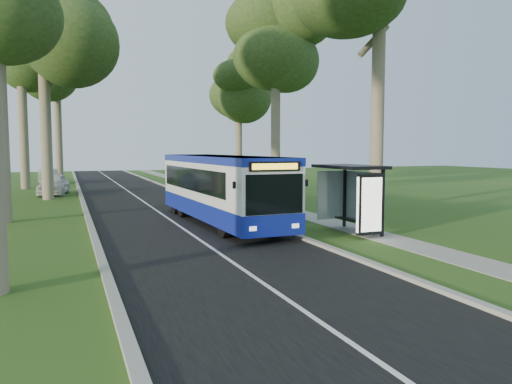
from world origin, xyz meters
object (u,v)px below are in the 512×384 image
bus_shelter (358,186)px  litter_bin (299,211)px  bus_stop_sign (296,193)px  car_silver (49,176)px  car_white (53,184)px  bus (220,189)px

bus_shelter → litter_bin: 4.21m
bus_stop_sign → car_silver: bus_stop_sign is taller
car_white → bus_shelter: bearing=-55.8°
car_silver → bus: bearing=-84.1°
bus → car_white: size_ratio=2.51×
car_silver → bus_shelter: bearing=-79.6°
bus_stop_sign → car_silver: 32.85m
bus → bus_shelter: (4.10, -4.50, 0.33)m
bus_stop_sign → car_white: size_ratio=0.51×
bus → car_white: bus is taller
bus_shelter → litter_bin: (-0.57, 3.93, -1.40)m
litter_bin → car_silver: (-11.29, 29.58, 0.23)m
bus_stop_sign → litter_bin: 2.05m
car_white → car_silver: car_white is taller
litter_bin → car_silver: bearing=110.9°
bus → bus_shelter: size_ratio=3.62×
bus → bus_shelter: bus is taller
bus → bus_stop_sign: bus is taller
bus_stop_sign → litter_bin: size_ratio=2.52×
bus_stop_sign → car_white: 21.58m
litter_bin → car_silver: car_silver is taller
litter_bin → car_white: bearing=121.1°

